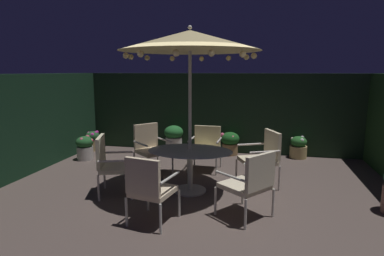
{
  "coord_description": "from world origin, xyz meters",
  "views": [
    {
      "loc": [
        1.1,
        -5.19,
        2.11
      ],
      "look_at": [
        -0.1,
        0.22,
        1.11
      ],
      "focal_mm": 29.85,
      "sensor_mm": 36.0,
      "label": 1
    }
  ],
  "objects": [
    {
      "name": "patio_chair_east",
      "position": [
        1.15,
        0.64,
        0.59
      ],
      "size": [
        0.82,
        0.83,
        1.03
      ],
      "color": "beige",
      "rests_on": "ground_plane"
    },
    {
      "name": "potted_plant_right_near",
      "position": [
        -3.31,
        2.39,
        0.29
      ],
      "size": [
        0.36,
        0.37,
        0.52
      ],
      "color": "tan",
      "rests_on": "ground_plane"
    },
    {
      "name": "potted_plant_right_far",
      "position": [
        -1.12,
        2.65,
        0.38
      ],
      "size": [
        0.49,
        0.49,
        0.71
      ],
      "color": "beige",
      "rests_on": "ground_plane"
    },
    {
      "name": "patio_dining_table",
      "position": [
        -0.1,
        0.06,
        0.59
      ],
      "size": [
        1.49,
        1.09,
        0.75
      ],
      "color": "beige",
      "rests_on": "ground_plane"
    },
    {
      "name": "potted_plant_left_near",
      "position": [
        2.0,
        2.79,
        0.27
      ],
      "size": [
        0.41,
        0.41,
        0.54
      ],
      "color": "tan",
      "rests_on": "ground_plane"
    },
    {
      "name": "patio_chair_southwest",
      "position": [
        -1.4,
        -0.37,
        0.59
      ],
      "size": [
        0.72,
        0.75,
        1.02
      ],
      "color": "beige",
      "rests_on": "ground_plane"
    },
    {
      "name": "patio_umbrella",
      "position": [
        -0.1,
        0.06,
        2.59
      ],
      "size": [
        2.35,
        2.35,
        2.84
      ],
      "color": "beige",
      "rests_on": "ground_plane"
    },
    {
      "name": "hedge_backdrop_left",
      "position": [
        -3.66,
        0.0,
        1.02
      ],
      "size": [
        0.3,
        6.49,
        2.05
      ],
      "primitive_type": "cube",
      "color": "#15331F",
      "rests_on": "ground_plane"
    },
    {
      "name": "potted_plant_back_center",
      "position": [
        -3.02,
        1.53,
        0.3
      ],
      "size": [
        0.41,
        0.41,
        0.57
      ],
      "color": "beige",
      "rests_on": "ground_plane"
    },
    {
      "name": "patio_chair_north",
      "position": [
        -0.36,
        -1.28,
        0.56
      ],
      "size": [
        0.66,
        0.68,
        0.99
      ],
      "color": "silver",
      "rests_on": "ground_plane"
    },
    {
      "name": "patio_chair_south",
      "position": [
        -1.15,
        0.95,
        0.57
      ],
      "size": [
        0.85,
        0.85,
        1.01
      ],
      "color": "silver",
      "rests_on": "ground_plane"
    },
    {
      "name": "patio_chair_southeast",
      "position": [
        -0.06,
        1.42,
        0.54
      ],
      "size": [
        0.65,
        0.63,
        0.92
      ],
      "color": "beige",
      "rests_on": "ground_plane"
    },
    {
      "name": "potted_plant_back_left",
      "position": [
        0.33,
        2.75,
        0.32
      ],
      "size": [
        0.48,
        0.47,
        0.58
      ],
      "color": "olive",
      "rests_on": "ground_plane"
    },
    {
      "name": "ground_plane",
      "position": [
        0.0,
        0.0,
        -0.01
      ],
      "size": [
        7.62,
        6.49,
        0.02
      ],
      "primitive_type": "cube",
      "color": "brown"
    },
    {
      "name": "hedge_backdrop_rear",
      "position": [
        0.0,
        3.1,
        1.02
      ],
      "size": [
        7.62,
        0.3,
        2.05
      ],
      "primitive_type": "cube",
      "color": "#1B301E",
      "rests_on": "ground_plane"
    },
    {
      "name": "patio_chair_northeast",
      "position": [
        0.98,
        -0.79,
        0.57
      ],
      "size": [
        0.87,
        0.87,
        0.99
      ],
      "color": "beige",
      "rests_on": "ground_plane"
    }
  ]
}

